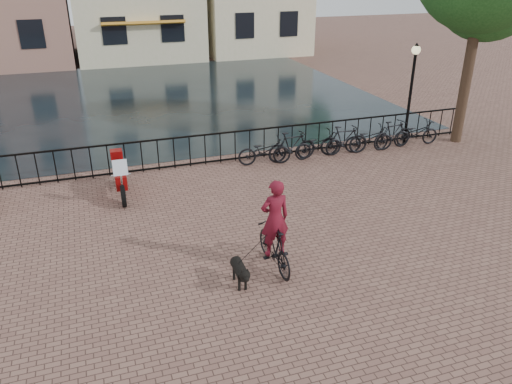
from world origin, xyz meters
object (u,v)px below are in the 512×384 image
object	(u,v)px
lamp_post	(412,78)
motorcycle	(119,172)
dog	(240,272)
cyclist	(275,230)

from	to	relation	value
lamp_post	motorcycle	size ratio (longest dim) A/B	1.77
lamp_post	motorcycle	bearing A→B (deg)	-173.64
dog	motorcycle	xyz separation A→B (m)	(-1.86, 5.16, 0.40)
cyclist	motorcycle	world-z (taller)	cyclist
lamp_post	cyclist	distance (m)	9.45
lamp_post	cyclist	bearing A→B (deg)	-140.84
lamp_post	dog	xyz separation A→B (m)	(-8.12, -6.27, -2.08)
motorcycle	dog	bearing A→B (deg)	-69.56
cyclist	motorcycle	bearing A→B (deg)	-62.10
cyclist	motorcycle	xyz separation A→B (m)	(-2.74, 4.78, -0.20)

